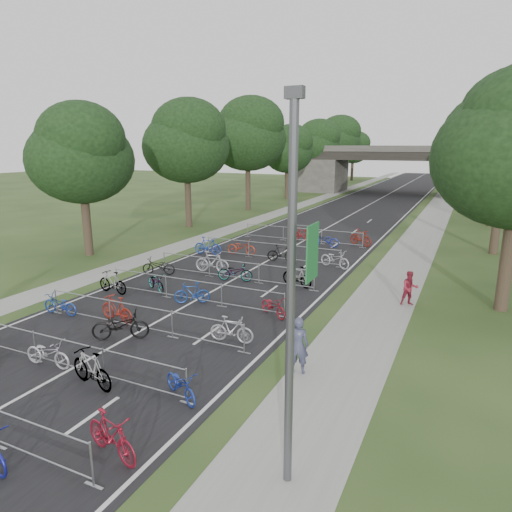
{
  "coord_description": "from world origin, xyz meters",
  "views": [
    {
      "loc": [
        11.37,
        -6.07,
        7.19
      ],
      "look_at": [
        0.69,
        16.41,
        1.1
      ],
      "focal_mm": 32.0,
      "sensor_mm": 36.0,
      "label": 1
    }
  ],
  "objects_px": {
    "lamppost": "(292,296)",
    "pedestrian_a": "(298,345)",
    "overpass_bridge": "(391,170)",
    "pedestrian_b": "(410,289)"
  },
  "relations": [
    {
      "from": "lamppost",
      "to": "pedestrian_a",
      "type": "xyz_separation_m",
      "value": [
        -1.53,
        4.68,
        -3.33
      ]
    },
    {
      "from": "overpass_bridge",
      "to": "pedestrian_a",
      "type": "xyz_separation_m",
      "value": [
        6.8,
        -58.32,
        -2.59
      ]
    },
    {
      "from": "pedestrian_b",
      "to": "lamppost",
      "type": "bearing_deg",
      "value": -120.22
    },
    {
      "from": "overpass_bridge",
      "to": "pedestrian_a",
      "type": "relative_size",
      "value": 16.37
    },
    {
      "from": "overpass_bridge",
      "to": "lamppost",
      "type": "bearing_deg",
      "value": -82.47
    },
    {
      "from": "pedestrian_a",
      "to": "lamppost",
      "type": "bearing_deg",
      "value": 94.31
    },
    {
      "from": "lamppost",
      "to": "pedestrian_b",
      "type": "height_order",
      "value": "lamppost"
    },
    {
      "from": "pedestrian_a",
      "to": "pedestrian_b",
      "type": "relative_size",
      "value": 1.19
    },
    {
      "from": "pedestrian_a",
      "to": "pedestrian_b",
      "type": "height_order",
      "value": "pedestrian_a"
    },
    {
      "from": "overpass_bridge",
      "to": "pedestrian_a",
      "type": "height_order",
      "value": "overpass_bridge"
    }
  ]
}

